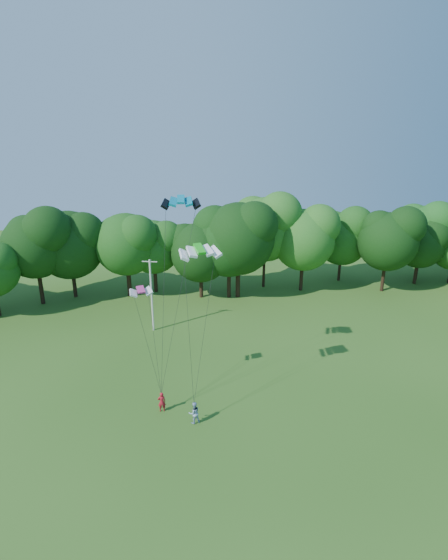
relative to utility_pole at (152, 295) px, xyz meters
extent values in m
cylinder|color=silver|center=(0.00, 0.00, -0.12)|extent=(0.20, 0.20, 7.86)
cube|color=silver|center=(0.00, 0.00, 3.61)|extent=(1.54, 0.49, 0.08)
imported|color=#B51724|center=(0.38, -14.28, -3.23)|extent=(0.61, 0.42, 1.64)
imported|color=#98B2D3|center=(2.66, -16.08, -3.19)|extent=(0.96, 0.82, 1.71)
cube|color=#057C9B|center=(2.56, -11.19, 11.57)|extent=(2.84, 1.48, 0.52)
cube|color=green|center=(3.55, -13.77, 8.54)|extent=(3.02, 1.78, 0.54)
cube|color=#C83786|center=(-0.70, -11.87, 5.07)|extent=(1.80, 1.15, 0.39)
cylinder|color=black|center=(9.65, 8.05, -1.86)|extent=(0.47, 0.47, 4.38)
ellipsoid|color=black|center=(9.65, 8.05, 3.91)|extent=(8.75, 8.75, 9.55)
cylinder|color=#331C14|center=(37.02, 10.23, -1.96)|extent=(0.48, 0.48, 4.18)
ellipsoid|color=#195018|center=(37.02, 10.23, 3.55)|extent=(8.35, 8.35, 9.11)
camera|label=1|loc=(0.28, -42.82, 16.62)|focal=28.00mm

